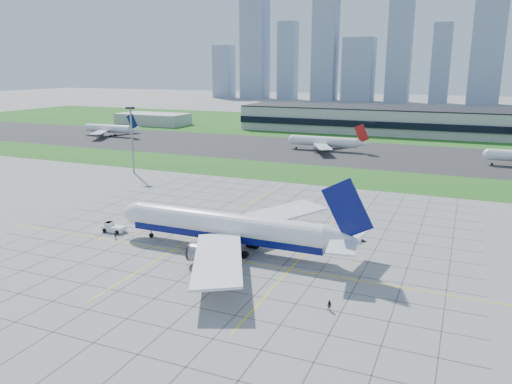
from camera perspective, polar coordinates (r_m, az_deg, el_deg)
ground at (r=111.83m, az=-4.56°, el=-7.05°), size 1400.00×1400.00×0.00m
grass_median at (r=192.89m, az=7.87°, el=1.92°), size 700.00×35.00×0.04m
asphalt_taxiway at (r=245.51m, az=11.29°, el=4.39°), size 700.00×75.00×0.04m
grass_far at (r=352.94m, az=15.05°, el=7.07°), size 700.00×145.00×0.04m
apron_markings at (r=120.96m, az=-1.94°, el=-5.34°), size 120.00×130.00×0.03m
terminal at (r=323.84m, az=21.54°, el=7.39°), size 260.00×43.00×15.80m
service_block at (r=369.12m, az=-11.67°, el=8.17°), size 50.00×25.00×8.00m
light_mast at (r=198.52m, az=-14.03°, el=6.71°), size 2.50×2.50×25.60m
city_skyline at (r=615.21m, az=18.31°, el=15.17°), size 523.00×32.40×160.00m
airliner at (r=112.44m, az=-3.16°, el=-4.09°), size 60.38×61.25×19.02m
pushback_tug at (r=130.56m, az=-16.01°, el=-3.94°), size 8.54×3.01×2.38m
crew_near at (r=125.33m, az=-15.76°, el=-4.74°), size 0.58×0.76×1.89m
crew_far at (r=87.65m, az=8.39°, el=-12.71°), size 1.04×0.89×1.89m
distant_jet_0 at (r=312.64m, az=-16.37°, el=6.96°), size 36.23×42.66×14.08m
distant_jet_1 at (r=249.93m, az=7.94°, el=5.73°), size 38.28×42.66×14.08m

